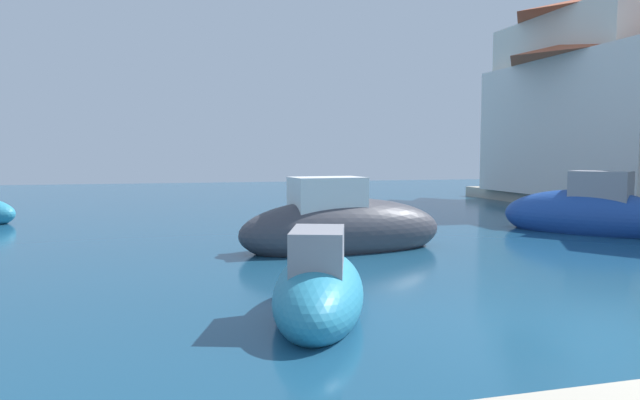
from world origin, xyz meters
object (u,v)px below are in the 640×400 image
Objects in this scene: moored_boat_5 at (322,209)px; waterfront_building_annex at (613,112)px; moored_boat_1 at (341,228)px; moored_boat_4 at (319,290)px; moored_boat_2 at (587,214)px; waterfront_building_far at (599,93)px.

moored_boat_5 is 13.70m from waterfront_building_annex.
moored_boat_1 is 1.45× the size of moored_boat_4.
moored_boat_1 is 5.48m from moored_boat_4.
waterfront_building_annex is at bearing -82.26° from moored_boat_2.
waterfront_building_far is (14.53, 8.84, 4.36)m from moored_boat_1.
moored_boat_2 is at bearing -131.69° from waterfront_building_far.
moored_boat_1 is 0.58× the size of waterfront_building_far.
moored_boat_4 is 0.33× the size of waterfront_building_annex.
waterfront_building_annex reaches higher than moored_boat_5.
waterfront_building_far reaches higher than moored_boat_4.
waterfront_building_annex is at bearing -90.00° from waterfront_building_far.
waterfront_building_annex is at bearing 152.35° from moored_boat_5.
moored_boat_5 is at bearing -174.86° from waterfront_building_annex.
moored_boat_2 is 11.28m from waterfront_building_far.
moored_boat_4 is 0.94× the size of moored_boat_5.
waterfront_building_annex reaches higher than moored_boat_2.
moored_boat_5 is (3.32, 11.88, -0.06)m from moored_boat_4.
waterfront_building_far reaches higher than moored_boat_5.
moored_boat_5 is (-6.22, 5.68, -0.22)m from moored_boat_2.
moored_boat_5 is at bearing 2.99° from moored_boat_4.
waterfront_building_far is (13.14, 2.10, 4.56)m from moored_boat_5.
moored_boat_4 is at bearing -141.56° from waterfront_building_annex.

